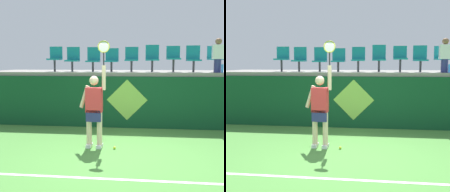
{
  "view_description": "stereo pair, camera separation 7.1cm",
  "coord_description": "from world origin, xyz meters",
  "views": [
    {
      "loc": [
        0.43,
        -6.1,
        2.07
      ],
      "look_at": [
        -0.38,
        0.98,
        1.21
      ],
      "focal_mm": 45.89,
      "sensor_mm": 36.0,
      "label": 1
    },
    {
      "loc": [
        0.5,
        -6.09,
        2.07
      ],
      "look_at": [
        -0.38,
        0.98,
        1.21
      ],
      "focal_mm": 45.89,
      "sensor_mm": 36.0,
      "label": 2
    }
  ],
  "objects": [
    {
      "name": "stadium_chair_0",
      "position": [
        -2.63,
        3.48,
        2.22
      ],
      "size": [
        0.44,
        0.42,
        0.85
      ],
      "color": "#38383D",
      "rests_on": "spectator_platform"
    },
    {
      "name": "stadium_chair_1",
      "position": [
        -2.02,
        3.49,
        2.19
      ],
      "size": [
        0.44,
        0.42,
        0.84
      ],
      "color": "#38383D",
      "rests_on": "spectator_platform"
    },
    {
      "name": "stadium_chair_8",
      "position": [
        2.65,
        3.48,
        2.22
      ],
      "size": [
        0.44,
        0.42,
        0.84
      ],
      "color": "#38383D",
      "rests_on": "spectator_platform"
    },
    {
      "name": "ground_plane",
      "position": [
        0.0,
        0.0,
        0.0
      ],
      "size": [
        40.0,
        40.0,
        0.0
      ],
      "primitive_type": "plane",
      "color": "#478438"
    },
    {
      "name": "stadium_chair_3",
      "position": [
        -0.68,
        3.48,
        2.16
      ],
      "size": [
        0.44,
        0.42,
        0.78
      ],
      "color": "#38383D",
      "rests_on": "spectator_platform"
    },
    {
      "name": "stadium_chair_2",
      "position": [
        -1.31,
        3.49,
        2.18
      ],
      "size": [
        0.44,
        0.42,
        0.83
      ],
      "color": "#38383D",
      "rests_on": "spectator_platform"
    },
    {
      "name": "tennis_player",
      "position": [
        -0.76,
        0.56,
        0.98
      ],
      "size": [
        0.75,
        0.29,
        2.56
      ],
      "color": "white",
      "rests_on": "ground_plane"
    },
    {
      "name": "stadium_chair_5",
      "position": [
        0.66,
        3.49,
        2.22
      ],
      "size": [
        0.44,
        0.42,
        0.89
      ],
      "color": "#38383D",
      "rests_on": "spectator_platform"
    },
    {
      "name": "court_back_wall",
      "position": [
        0.0,
        2.81,
        0.81
      ],
      "size": [
        10.06,
        0.2,
        1.62
      ],
      "primitive_type": "cube",
      "color": "#0F4223",
      "rests_on": "ground_plane"
    },
    {
      "name": "stadium_chair_7",
      "position": [
        1.99,
        3.49,
        2.21
      ],
      "size": [
        0.44,
        0.42,
        0.86
      ],
      "color": "#38383D",
      "rests_on": "spectator_platform"
    },
    {
      "name": "spectator_platform",
      "position": [
        0.0,
        4.14,
        1.68
      ],
      "size": [
        10.06,
        2.75,
        0.12
      ],
      "primitive_type": "cube",
      "color": "gray",
      "rests_on": "court_back_wall"
    },
    {
      "name": "court_baseline_stripe",
      "position": [
        0.0,
        -1.28,
        0.0
      ],
      "size": [
        9.05,
        0.08,
        0.01
      ],
      "primitive_type": "cube",
      "color": "white",
      "rests_on": "ground_plane"
    },
    {
      "name": "wall_signage_mount",
      "position": [
        -0.11,
        2.7,
        0.0
      ],
      "size": [
        1.27,
        0.01,
        1.53
      ],
      "color": "#0F4223",
      "rests_on": "ground_plane"
    },
    {
      "name": "stadium_chair_6",
      "position": [
        1.35,
        3.48,
        2.23
      ],
      "size": [
        0.44,
        0.42,
        0.85
      ],
      "color": "#38383D",
      "rests_on": "spectator_platform"
    },
    {
      "name": "water_bottle",
      "position": [
        2.76,
        2.91,
        1.87
      ],
      "size": [
        0.07,
        0.07,
        0.26
      ],
      "primitive_type": "cylinder",
      "color": "#338CE5",
      "rests_on": "spectator_platform"
    },
    {
      "name": "spectator_0",
      "position": [
        2.65,
        3.06,
        2.29
      ],
      "size": [
        0.34,
        0.2,
        1.05
      ],
      "color": "navy",
      "rests_on": "spectator_platform"
    },
    {
      "name": "tennis_ball",
      "position": [
        -0.27,
        0.48,
        0.03
      ],
      "size": [
        0.07,
        0.07,
        0.07
      ],
      "primitive_type": "sphere",
      "color": "#D1E533",
      "rests_on": "ground_plane"
    },
    {
      "name": "stadium_chair_4",
      "position": [
        -0.01,
        3.48,
        2.19
      ],
      "size": [
        0.44,
        0.42,
        0.82
      ],
      "color": "#38383D",
      "rests_on": "spectator_platform"
    }
  ]
}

